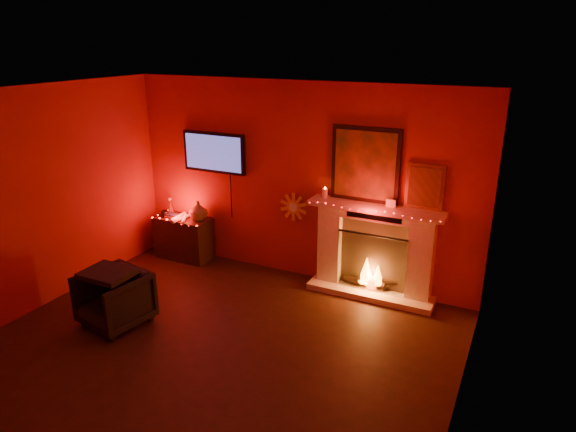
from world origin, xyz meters
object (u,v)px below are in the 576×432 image
object	(u,v)px
fireplace	(374,242)
sunburst_clock	(293,207)
console_table	(185,235)
tv	(214,153)
armchair	(114,299)

from	to	relation	value
fireplace	sunburst_clock	world-z (taller)	fireplace
sunburst_clock	console_table	xyz separation A→B (m)	(-1.72, -0.22, -0.63)
tv	sunburst_clock	xyz separation A→B (m)	(1.25, 0.03, -0.65)
sunburst_clock	armchair	world-z (taller)	sunburst_clock
armchair	console_table	bearing A→B (deg)	113.89
console_table	armchair	size ratio (longest dim) A/B	1.30
fireplace	armchair	bearing A→B (deg)	-139.96
fireplace	console_table	size ratio (longest dim) A/B	2.35
tv	armchair	distance (m)	2.52
fireplace	console_table	bearing A→B (deg)	-177.50
sunburst_clock	armchair	bearing A→B (deg)	-120.57
console_table	armchair	bearing A→B (deg)	-77.16
armchair	tv	bearing A→B (deg)	100.21
console_table	fireplace	bearing A→B (deg)	2.50
tv	console_table	xyz separation A→B (m)	(-0.48, -0.19, -1.28)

